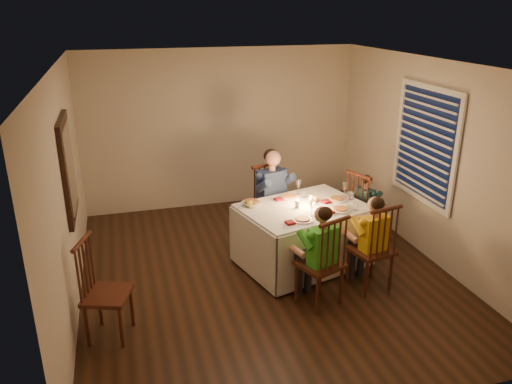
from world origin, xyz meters
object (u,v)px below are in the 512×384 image
object	(u,v)px
chair_extra	(112,335)
chair_adult	(272,239)
serving_bowl	(251,204)
adult	(272,239)
dining_table	(303,223)
child_teal	(362,244)
child_green	(318,302)
chair_near_left	(318,302)
chair_end	(362,244)
chair_near_right	(368,286)
child_yellow	(368,286)

from	to	relation	value
chair_extra	chair_adult	bearing A→B (deg)	-34.01
chair_adult	serving_bowl	bearing A→B (deg)	-147.14
chair_extra	adult	distance (m)	2.84
dining_table	child_teal	distance (m)	1.23
child_green	child_teal	xyz separation A→B (m)	(1.19, 1.21, 0.00)
dining_table	chair_near_left	xyz separation A→B (m)	(-0.14, -0.92, -0.58)
dining_table	chair_extra	size ratio (longest dim) A/B	1.64
chair_end	adult	xyz separation A→B (m)	(-1.20, 0.50, 0.00)
child_green	serving_bowl	bearing A→B (deg)	-86.95
child_green	child_teal	bearing A→B (deg)	-154.87
chair_near_right	chair_extra	size ratio (longest dim) A/B	1.01
adult	child_teal	size ratio (longest dim) A/B	1.29
dining_table	chair_adult	bearing A→B (deg)	86.45
adult	child_teal	xyz separation A→B (m)	(1.20, -0.50, 0.00)
chair_near_right	adult	bearing A→B (deg)	-75.63
chair_extra	child_teal	distance (m)	3.68
chair_adult	chair_near_right	distance (m)	1.72
chair_end	chair_extra	world-z (taller)	chair_end
chair_adult	chair_extra	size ratio (longest dim) A/B	1.01
chair_end	child_green	distance (m)	1.69
child_teal	serving_bowl	distance (m)	1.87
dining_table	chair_end	world-z (taller)	dining_table
chair_adult	child_green	size ratio (longest dim) A/B	0.93
dining_table	chair_end	size ratio (longest dim) A/B	1.62
chair_extra	child_green	xyz separation A→B (m)	(2.29, -0.01, 0.00)
chair_near_left	chair_adult	bearing A→B (deg)	-109.83
chair_adult	chair_extra	distance (m)	2.84
chair_near_right	child_teal	bearing A→B (deg)	-124.92
adult	child_green	bearing A→B (deg)	-107.77
chair_near_left	chair_extra	xyz separation A→B (m)	(-2.29, 0.01, 0.00)
chair_near_right	chair_end	bearing A→B (deg)	-124.92
chair_extra	child_yellow	distance (m)	3.02
chair_near_right	chair_end	size ratio (longest dim) A/B	1.00
chair_end	chair_extra	bearing A→B (deg)	87.77
chair_near_right	serving_bowl	bearing A→B (deg)	-49.76
chair_near_left	chair_near_right	size ratio (longest dim) A/B	1.00
chair_adult	chair_end	bearing A→B (deg)	-40.80
chair_adult	chair_end	size ratio (longest dim) A/B	1.00
chair_adult	child_yellow	bearing A→B (deg)	-83.01
dining_table	child_green	xyz separation A→B (m)	(-0.14, -0.92, -0.58)
child_yellow	child_teal	bearing A→B (deg)	-124.92
child_teal	serving_bowl	size ratio (longest dim) A/B	4.71
serving_bowl	adult	bearing A→B (deg)	51.22
chair_extra	serving_bowl	bearing A→B (deg)	-39.07
chair_near_right	child_teal	world-z (taller)	chair_near_right
child_green	child_yellow	world-z (taller)	child_green
chair_end	child_green	bearing A→B (deg)	114.24
chair_extra	child_teal	bearing A→B (deg)	-51.69
chair_adult	dining_table	bearing A→B (deg)	-96.73
chair_extra	serving_bowl	size ratio (longest dim) A/B	4.91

